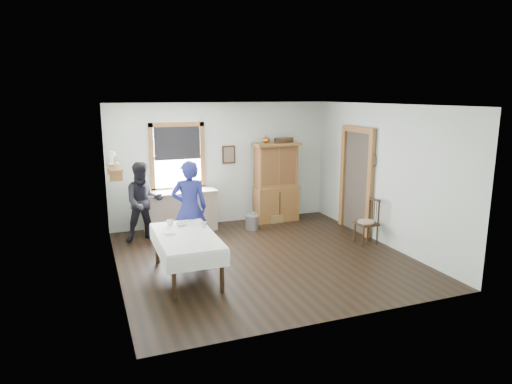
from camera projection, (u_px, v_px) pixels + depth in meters
room at (263, 184)px, 7.92m from camera, size 5.01×5.01×2.70m
window at (177, 153)px, 9.76m from camera, size 1.18×0.07×1.48m
doorway at (357, 177)px, 9.59m from camera, size 0.09×1.14×2.22m
wall_shelf at (114, 166)px, 8.45m from camera, size 0.24×1.00×0.44m
framed_picture at (229, 155)px, 10.18m from camera, size 0.30×0.04×0.40m
rug_beater at (373, 154)px, 8.96m from camera, size 0.01×0.27×0.27m
work_counter at (181, 211)px, 9.71m from camera, size 1.55×0.65×0.88m
china_hutch at (276, 182)px, 10.42m from camera, size 1.06×0.51×1.80m
dining_table at (187, 256)px, 7.26m from camera, size 0.94×1.77×0.71m
spindle_chair at (366, 221)px, 8.88m from camera, size 0.42×0.42×0.90m
pail at (252, 222)px, 9.88m from camera, size 0.37×0.37×0.30m
wicker_basket at (275, 218)px, 10.43m from camera, size 0.33×0.24×0.19m
woman_blue at (190, 212)px, 8.19m from camera, size 0.63×0.46×1.61m
figure_dark at (144, 205)px, 8.99m from camera, size 0.74×0.58×1.47m
table_cup_a at (170, 222)px, 7.70m from camera, size 0.14×0.14×0.10m
table_cup_b at (204, 225)px, 7.55m from camera, size 0.14×0.14×0.10m
table_bowl at (181, 224)px, 7.69m from camera, size 0.27×0.27×0.05m
counter_book at (175, 190)px, 9.65m from camera, size 0.25×0.26×0.02m
counter_bowl at (195, 188)px, 9.75m from camera, size 0.23×0.23×0.06m
shelf_bowl at (114, 164)px, 8.46m from camera, size 0.22×0.22×0.05m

